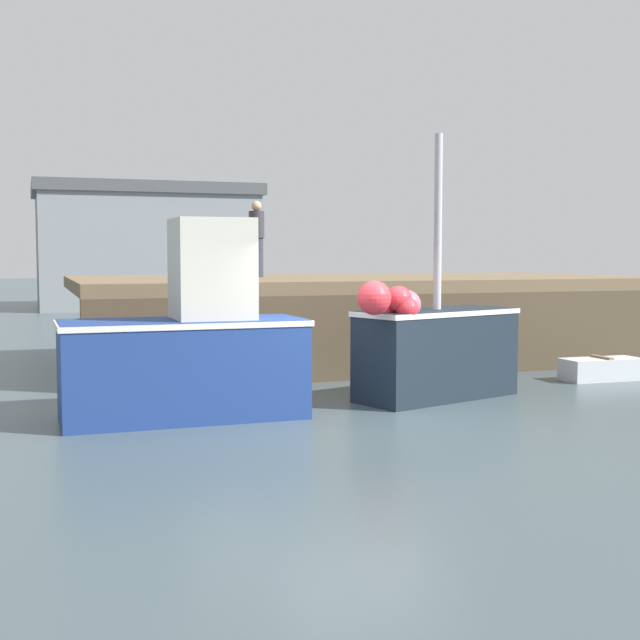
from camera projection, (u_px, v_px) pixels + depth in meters
ground at (358, 426)px, 11.79m from camera, size 120.00×160.00×0.10m
pier at (370, 293)px, 18.51m from camera, size 12.50×6.29×1.84m
fishing_boat_near_left at (189, 348)px, 12.07m from camera, size 3.47×1.43×2.84m
fishing_boat_near_right at (432, 346)px, 13.69m from camera, size 3.20×2.03×4.25m
rowboat at (602, 369)px, 15.84m from camera, size 1.51×0.67×0.45m
dockworker at (257, 239)px, 18.62m from camera, size 0.34×0.34×1.67m
warehouse at (145, 246)px, 38.28m from camera, size 9.64×6.40×5.44m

